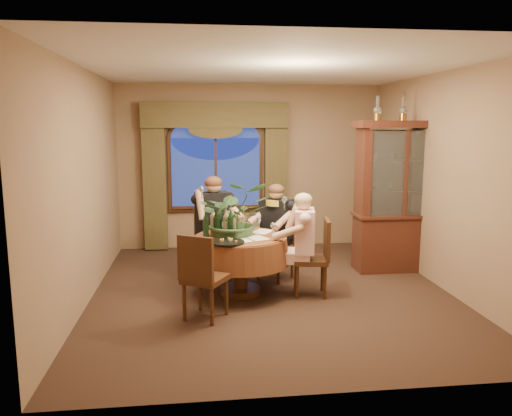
{
  "coord_description": "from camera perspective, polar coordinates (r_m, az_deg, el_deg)",
  "views": [
    {
      "loc": [
        -0.91,
        -6.09,
        2.12
      ],
      "look_at": [
        -0.2,
        -0.02,
        1.1
      ],
      "focal_mm": 35.0,
      "sensor_mm": 36.0,
      "label": 1
    }
  ],
  "objects": [
    {
      "name": "person_scarf",
      "position": [
        6.94,
        2.39,
        -2.64
      ],
      "size": [
        0.64,
        0.64,
        1.33
      ],
      "primitive_type": null,
      "rotation": [
        0.0,
        0.0,
        -3.87
      ],
      "color": "black",
      "rests_on": "floor"
    },
    {
      "name": "tasting_paper_2",
      "position": [
        6.01,
        -1.81,
        -3.67
      ],
      "size": [
        0.3,
        0.35,
        0.0
      ],
      "primitive_type": "cube",
      "rotation": [
        0.0,
        0.0,
        0.36
      ],
      "color": "white",
      "rests_on": "dining_table"
    },
    {
      "name": "tasting_paper_1",
      "position": [
        6.46,
        0.7,
        -2.72
      ],
      "size": [
        0.34,
        0.37,
        0.0
      ],
      "primitive_type": "cube",
      "rotation": [
        0.0,
        0.0,
        -0.56
      ],
      "color": "white",
      "rests_on": "dining_table"
    },
    {
      "name": "wall_right",
      "position": [
        6.9,
        20.62,
        2.88
      ],
      "size": [
        0.0,
        5.0,
        5.0
      ],
      "primitive_type": "plane",
      "rotation": [
        1.57,
        0.0,
        -1.57
      ],
      "color": "#856346",
      "rests_on": "ground"
    },
    {
      "name": "dining_table",
      "position": [
        6.33,
        -1.81,
        -6.52
      ],
      "size": [
        1.5,
        1.5,
        0.75
      ],
      "primitive_type": "cylinder",
      "rotation": [
        0.0,
        0.0,
        0.24
      ],
      "color": "maroon",
      "rests_on": "floor"
    },
    {
      "name": "wine_bottle_2",
      "position": [
        6.16,
        -4.58,
        -1.82
      ],
      "size": [
        0.07,
        0.07,
        0.33
      ],
      "primitive_type": "cylinder",
      "color": "black",
      "rests_on": "dining_table"
    },
    {
      "name": "person_pink",
      "position": [
        6.24,
        5.53,
        -4.18
      ],
      "size": [
        0.51,
        0.54,
        1.3
      ],
      "primitive_type": null,
      "rotation": [
        0.0,
        0.0,
        1.39
      ],
      "color": "beige",
      "rests_on": "floor"
    },
    {
      "name": "ceiling",
      "position": [
        6.2,
        1.85,
        15.78
      ],
      "size": [
        5.0,
        5.0,
        0.0
      ],
      "primitive_type": "plane",
      "rotation": [
        3.14,
        0.0,
        0.0
      ],
      "color": "white",
      "rests_on": "wall_back"
    },
    {
      "name": "olive_bowl",
      "position": [
        6.17,
        -1.6,
        -3.1
      ],
      "size": [
        0.17,
        0.17,
        0.05
      ],
      "primitive_type": "imported",
      "color": "#4D5A32",
      "rests_on": "dining_table"
    },
    {
      "name": "wine_bottle_5",
      "position": [
        6.31,
        -4.93,
        -1.56
      ],
      "size": [
        0.07,
        0.07,
        0.33
      ],
      "primitive_type": "cylinder",
      "color": "tan",
      "rests_on": "dining_table"
    },
    {
      "name": "wall_back",
      "position": [
        8.67,
        -0.66,
        4.72
      ],
      "size": [
        4.5,
        0.0,
        4.5
      ],
      "primitive_type": "plane",
      "rotation": [
        1.57,
        0.0,
        0.0
      ],
      "color": "#856346",
      "rests_on": "ground"
    },
    {
      "name": "swag_valance",
      "position": [
        8.45,
        -4.69,
        10.54
      ],
      "size": [
        2.45,
        0.16,
        0.42
      ],
      "primitive_type": null,
      "color": "#453B1F",
      "rests_on": "wall_back"
    },
    {
      "name": "chair_back_right",
      "position": [
        6.91,
        2.24,
        -4.26
      ],
      "size": [
        0.59,
        0.59,
        0.96
      ],
      "primitive_type": "cube",
      "rotation": [
        0.0,
        0.0,
        -3.91
      ],
      "color": "black",
      "rests_on": "floor"
    },
    {
      "name": "wine_glass_person_back",
      "position": [
        6.58,
        -3.42,
        -1.75
      ],
      "size": [
        0.07,
        0.07,
        0.18
      ],
      "primitive_type": null,
      "color": "silver",
      "rests_on": "dining_table"
    },
    {
      "name": "chair_right",
      "position": [
        6.3,
        6.24,
        -5.66
      ],
      "size": [
        0.48,
        0.48,
        0.96
      ],
      "primitive_type": "cube",
      "rotation": [
        0.0,
        0.0,
        1.41
      ],
      "color": "black",
      "rests_on": "floor"
    },
    {
      "name": "wine_bottle_0",
      "position": [
        6.09,
        -5.76,
        -1.98
      ],
      "size": [
        0.07,
        0.07,
        0.33
      ],
      "primitive_type": "cylinder",
      "color": "black",
      "rests_on": "dining_table"
    },
    {
      "name": "wine_bottle_1",
      "position": [
        6.23,
        -3.45,
        -1.69
      ],
      "size": [
        0.07,
        0.07,
        0.33
      ],
      "primitive_type": "cylinder",
      "color": "tan",
      "rests_on": "dining_table"
    },
    {
      "name": "chair_back",
      "position": [
        7.05,
        -4.82,
        -4.0
      ],
      "size": [
        0.54,
        0.54,
        0.96
      ],
      "primitive_type": "cube",
      "rotation": [
        0.0,
        0.0,
        -2.77
      ],
      "color": "black",
      "rests_on": "floor"
    },
    {
      "name": "oil_lamp_center",
      "position": [
        7.47,
        16.49,
        10.86
      ],
      "size": [
        0.11,
        0.11,
        0.34
      ],
      "primitive_type": null,
      "color": "#A5722D",
      "rests_on": "china_cabinet"
    },
    {
      "name": "stoneware_vase",
      "position": [
        6.31,
        -2.97,
        -1.71
      ],
      "size": [
        0.16,
        0.16,
        0.29
      ],
      "primitive_type": null,
      "color": "#95815F",
      "rests_on": "dining_table"
    },
    {
      "name": "wine_glass_person_scarf",
      "position": [
        6.55,
        0.31,
        -1.8
      ],
      "size": [
        0.07,
        0.07,
        0.18
      ],
      "primitive_type": null,
      "color": "silver",
      "rests_on": "dining_table"
    },
    {
      "name": "person_back",
      "position": [
        6.99,
        -4.9,
        -2.15
      ],
      "size": [
        0.65,
        0.62,
        1.43
      ],
      "primitive_type": null,
      "rotation": [
        0.0,
        0.0,
        -2.76
      ],
      "color": "black",
      "rests_on": "floor"
    },
    {
      "name": "tasting_paper_0",
      "position": [
        6.12,
        0.08,
        -3.43
      ],
      "size": [
        0.32,
        0.36,
        0.0
      ],
      "primitive_type": "cube",
      "rotation": [
        0.0,
        0.0,
        0.43
      ],
      "color": "white",
      "rests_on": "dining_table"
    },
    {
      "name": "chair_front_left",
      "position": [
        5.56,
        -5.82,
        -7.75
      ],
      "size": [
        0.58,
        0.58,
        0.96
      ],
      "primitive_type": "cube",
      "rotation": [
        0.0,
        0.0,
        -0.54
      ],
      "color": "black",
      "rests_on": "floor"
    },
    {
      "name": "floor",
      "position": [
        6.51,
        1.72,
        -9.52
      ],
      "size": [
        5.0,
        5.0,
        0.0
      ],
      "primitive_type": "plane",
      "color": "black",
      "rests_on": "ground"
    },
    {
      "name": "drapery_left",
      "position": [
        8.55,
        -11.51,
        2.99
      ],
      "size": [
        0.38,
        0.14,
        2.32
      ],
      "primitive_type": "cube",
      "color": "#453B1F",
      "rests_on": "floor"
    },
    {
      "name": "arched_transom",
      "position": [
        8.53,
        -4.69,
        9.19
      ],
      "size": [
        1.6,
        0.06,
        0.44
      ],
      "primitive_type": null,
      "color": "navy",
      "rests_on": "wall_back"
    },
    {
      "name": "oil_lamp_left",
      "position": [
        7.33,
        13.71,
        11.01
      ],
      "size": [
        0.11,
        0.11,
        0.34
      ],
      "primitive_type": null,
      "color": "#A5722D",
      "rests_on": "china_cabinet"
    },
    {
      "name": "window",
      "position": [
        8.57,
        -4.62,
        3.96
      ],
      "size": [
        1.62,
        0.1,
        1.32
      ],
      "primitive_type": null,
      "color": "navy",
      "rests_on": "wall_back"
    },
    {
      "name": "cheese_platter",
      "position": [
        5.87,
        -3.28,
        -3.93
      ],
      "size": [
        0.4,
        0.4,
        0.02
      ],
      "primitive_type": "cylinder",
      "color": "black",
      "rests_on": "dining_table"
    },
    {
      "name": "wine_bottle_3",
      "position": [
        6.18,
        -2.89,
        -1.78
      ],
      "size": [
        0.07,
        0.07,
        0.33
      ],
      "primitive_type": "cylinder",
      "color": "black",
      "rests_on": "dining_table"
    },
    {
      "name": "china_cabinet",
      "position": [
        7.53,
        16.04,
        1.25
      ],
      "size": [
        1.35,
        0.53,
        2.18
      ],
      "primitive_type": "cube",
      "color": "#3A1912",
      "rests_on": "floor"
    },
    {
      "name": "centerpiece_plant",
      "position": [
        6.22,
        -2.46,
        2.19
      ],
      "size": [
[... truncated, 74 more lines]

